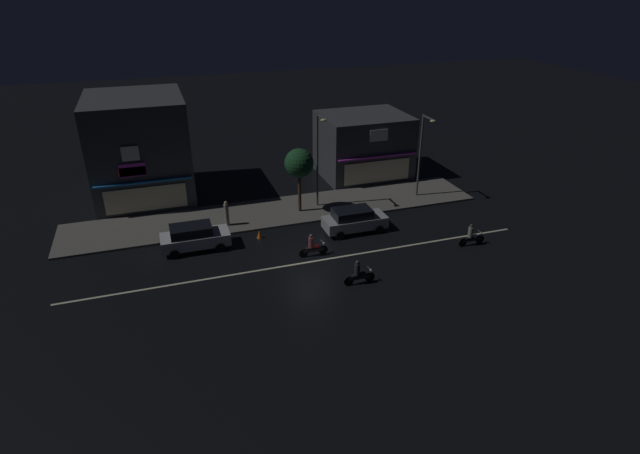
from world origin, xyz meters
name	(u,v)px	position (x,y,z in m)	size (l,w,h in m)	color
ground_plane	(309,262)	(0.00, 0.00, 0.00)	(140.00, 140.00, 0.00)	black
lane_divider_stripe	(309,262)	(0.00, 0.00, 0.01)	(28.93, 0.16, 0.01)	beige
sidewalk_far	(278,212)	(0.00, 7.79, 0.07)	(30.45, 5.06, 0.14)	#5B5954
storefront_left_block	(140,148)	(-9.14, 14.49, 3.93)	(7.13, 8.50, 7.87)	#383A3F
storefront_center_block	(363,145)	(9.14, 13.41, 2.66)	(7.24, 6.34, 5.32)	#383A3F
streetlamp_west	(318,153)	(3.13, 7.65, 4.30)	(0.44, 1.64, 7.05)	#47494C
streetlamp_mid	(422,149)	(11.24, 7.02, 4.00)	(0.44, 1.64, 6.48)	#47494C
pedestrian_on_sidewalk	(227,214)	(-3.94, 6.54, 0.99)	(0.32, 0.32, 1.81)	gray
street_tree	(299,164)	(1.57, 7.28, 3.82)	(2.10, 2.10, 4.76)	#473323
parked_car_near_kerb	(194,237)	(-6.43, 3.95, 0.87)	(4.30, 1.98, 1.67)	silver
parked_car_trailing	(354,220)	(4.21, 3.11, 0.87)	(4.30, 1.98, 1.67)	#9EA0A5
motorcycle_lead	(471,236)	(10.67, -1.19, 0.63)	(1.90, 0.60, 1.52)	black
motorcycle_following	(359,274)	(1.95, -3.21, 0.63)	(1.90, 0.60, 1.52)	black
motorcycle_opposite_lane	(313,247)	(0.46, 0.72, 0.63)	(1.90, 0.60, 1.52)	black
traffic_cone	(259,234)	(-2.18, 4.16, 0.28)	(0.36, 0.36, 0.55)	orange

